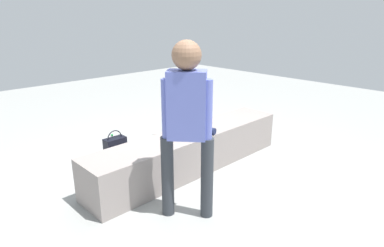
# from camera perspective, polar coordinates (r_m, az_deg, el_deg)

# --- Properties ---
(ground_plane) EXTENTS (12.00, 12.00, 0.00)m
(ground_plane) POSITION_cam_1_polar(r_m,az_deg,el_deg) (3.88, -0.20, -7.75)
(ground_plane) COLOR #969794
(concrete_ledge) EXTENTS (2.57, 0.49, 0.44)m
(concrete_ledge) POSITION_cam_1_polar(r_m,az_deg,el_deg) (3.78, -0.20, -4.74)
(concrete_ledge) COLOR gray
(concrete_ledge) RESTS_ON ground_plane
(child_seated) EXTENTS (0.29, 0.34, 0.48)m
(child_seated) POSITION_cam_1_polar(r_m,az_deg,el_deg) (3.68, 0.79, 1.77)
(child_seated) COLOR #181F40
(child_seated) RESTS_ON concrete_ledge
(adult_standing) EXTENTS (0.34, 0.37, 1.52)m
(adult_standing) POSITION_cam_1_polar(r_m,az_deg,el_deg) (2.68, -0.89, 1.26)
(adult_standing) COLOR #2E3339
(adult_standing) RESTS_ON ground_plane
(cake_plate) EXTENTS (0.22, 0.22, 0.06)m
(cake_plate) POSITION_cam_1_polar(r_m,az_deg,el_deg) (3.64, -2.15, -1.61)
(cake_plate) COLOR #4CA5D8
(cake_plate) RESTS_ON concrete_ledge
(gift_bag) EXTENTS (0.24, 0.12, 0.39)m
(gift_bag) POSITION_cam_1_polar(r_m,az_deg,el_deg) (5.20, -2.21, 1.16)
(gift_bag) COLOR #59C6B2
(gift_bag) RESTS_ON ground_plane
(railing_post) EXTENTS (0.36, 0.36, 1.17)m
(railing_post) POSITION_cam_1_polar(r_m,az_deg,el_deg) (4.62, -1.45, 2.46)
(railing_post) COLOR black
(railing_post) RESTS_ON ground_plane
(water_bottle_near_gift) EXTENTS (0.06, 0.06, 0.23)m
(water_bottle_near_gift) POSITION_cam_1_polar(r_m,az_deg,el_deg) (4.75, 2.83, -1.35)
(water_bottle_near_gift) COLOR silver
(water_bottle_near_gift) RESTS_ON ground_plane
(water_bottle_far_side) EXTENTS (0.07, 0.07, 0.20)m
(water_bottle_far_side) POSITION_cam_1_polar(r_m,az_deg,el_deg) (4.50, -13.53, -3.16)
(water_bottle_far_side) COLOR silver
(water_bottle_far_side) RESTS_ON ground_plane
(party_cup_red) EXTENTS (0.08, 0.08, 0.09)m
(party_cup_red) POSITION_cam_1_polar(r_m,az_deg,el_deg) (4.36, -2.92, -4.07)
(party_cup_red) COLOR red
(party_cup_red) RESTS_ON ground_plane
(cake_box_white) EXTENTS (0.33, 0.32, 0.12)m
(cake_box_white) POSITION_cam_1_polar(r_m,az_deg,el_deg) (3.90, -12.29, -7.08)
(cake_box_white) COLOR white
(cake_box_white) RESTS_ON ground_plane
(handbag_black_leather) EXTENTS (0.27, 0.14, 0.35)m
(handbag_black_leather) POSITION_cam_1_polar(r_m,az_deg,el_deg) (4.24, -13.07, -3.94)
(handbag_black_leather) COLOR black
(handbag_black_leather) RESTS_ON ground_plane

